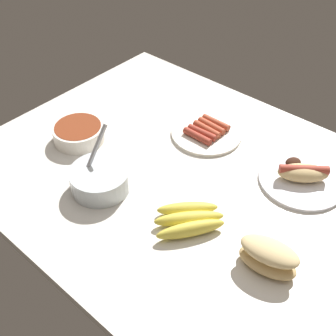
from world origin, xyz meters
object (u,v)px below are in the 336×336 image
at_px(banana_bunch, 189,219).
at_px(bread_stack, 269,257).
at_px(bowl_chili, 79,132).
at_px(bowl_coleslaw, 100,178).
at_px(plate_hotdog_assembled, 302,176).
at_px(plate_sausages, 207,132).

height_order(banana_bunch, bread_stack, bread_stack).
distance_m(banana_bunch, bowl_chili, 0.46).
bearing_deg(banana_bunch, bowl_chili, -5.30).
height_order(bread_stack, bowl_coleslaw, bowl_coleslaw).
relative_size(plate_hotdog_assembled, bowl_chili, 1.49).
bearing_deg(bowl_coleslaw, plate_sausages, -101.30).
height_order(bread_stack, plate_hotdog_assembled, bread_stack).
xyz_separation_m(banana_bunch, bowl_chili, (0.46, -0.04, 0.01)).
height_order(bread_stack, bowl_chili, bread_stack).
bearing_deg(bread_stack, plate_sausages, -37.11).
xyz_separation_m(banana_bunch, bowl_coleslaw, (0.26, 0.05, 0.01)).
relative_size(bread_stack, bowl_coleslaw, 0.91).
bearing_deg(bowl_chili, plate_sausages, -135.54).
bearing_deg(bread_stack, banana_bunch, 5.25).
xyz_separation_m(plate_hotdog_assembled, bowl_coleslaw, (0.39, 0.37, 0.01)).
xyz_separation_m(bowl_chili, bowl_coleslaw, (-0.20, 0.10, 0.01)).
bearing_deg(plate_sausages, bowl_coleslaw, 78.70).
distance_m(plate_hotdog_assembled, bowl_coleslaw, 0.54).
xyz_separation_m(bread_stack, bowl_chili, (0.67, -0.02, -0.01)).
relative_size(banana_bunch, plate_hotdog_assembled, 0.84).
bearing_deg(bread_stack, bowl_chili, -2.04).
bearing_deg(plate_hotdog_assembled, bowl_coleslaw, 43.62).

